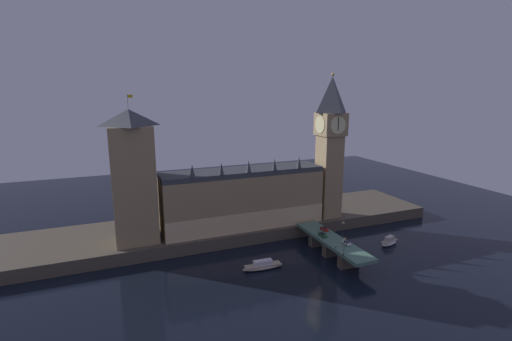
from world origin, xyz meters
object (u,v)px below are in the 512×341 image
(victoria_tower, at_px, (133,177))
(car_northbound_lead, at_px, (323,235))
(car_southbound_lead, at_px, (347,243))
(boat_downstream, at_px, (389,242))
(boat_upstream, at_px, (263,266))
(street_lamp_mid, at_px, (343,228))
(clock_tower, at_px, (330,143))
(pedestrian_near_rail, at_px, (336,247))
(street_lamp_near, at_px, (344,244))
(car_southbound_trail, at_px, (324,229))
(pedestrian_mid_walk, at_px, (346,238))

(victoria_tower, height_order, car_northbound_lead, victoria_tower)
(car_southbound_lead, height_order, boat_downstream, car_southbound_lead)
(boat_upstream, bearing_deg, street_lamp_mid, 0.65)
(clock_tower, bearing_deg, pedestrian_near_rail, -118.34)
(victoria_tower, relative_size, street_lamp_near, 8.78)
(car_northbound_lead, distance_m, pedestrian_near_rail, 13.69)
(victoria_tower, relative_size, car_southbound_lead, 15.26)
(boat_downstream, bearing_deg, clock_tower, 112.45)
(car_southbound_lead, height_order, car_southbound_trail, car_southbound_trail)
(boat_downstream, bearing_deg, boat_upstream, -179.95)
(car_southbound_trail, bearing_deg, street_lamp_mid, -75.82)
(pedestrian_near_rail, relative_size, street_lamp_mid, 0.22)
(boat_upstream, bearing_deg, pedestrian_near_rail, -16.40)
(street_lamp_near, bearing_deg, victoria_tower, 145.51)
(car_northbound_lead, xyz_separation_m, pedestrian_near_rail, (-2.24, -13.50, 0.17))
(pedestrian_near_rail, xyz_separation_m, street_lamp_near, (-0.40, -5.95, 3.62))
(car_northbound_lead, bearing_deg, boat_downstream, -8.81)
(car_southbound_trail, height_order, pedestrian_near_rail, pedestrian_near_rail)
(car_northbound_lead, height_order, boat_downstream, car_northbound_lead)
(car_southbound_lead, bearing_deg, street_lamp_near, -131.20)
(car_northbound_lead, bearing_deg, clock_tower, 54.03)
(pedestrian_near_rail, bearing_deg, boat_downstream, 13.46)
(victoria_tower, bearing_deg, street_lamp_near, -34.49)
(pedestrian_mid_walk, distance_m, street_lamp_near, 15.52)
(victoria_tower, bearing_deg, pedestrian_near_rail, -31.05)
(victoria_tower, bearing_deg, boat_upstream, -38.55)
(car_southbound_trail, distance_m, boat_downstream, 31.08)
(car_southbound_lead, bearing_deg, clock_tower, 68.46)
(street_lamp_near, xyz_separation_m, boat_upstream, (-27.96, 14.29, -10.40))
(car_southbound_lead, relative_size, pedestrian_mid_walk, 2.50)
(clock_tower, relative_size, victoria_tower, 1.16)
(car_southbound_lead, distance_m, boat_downstream, 29.78)
(pedestrian_near_rail, bearing_deg, car_southbound_trail, 70.73)
(car_southbound_lead, xyz_separation_m, street_lamp_near, (-7.12, -8.13, 3.83))
(pedestrian_mid_walk, height_order, street_lamp_mid, street_lamp_mid)
(car_northbound_lead, bearing_deg, street_lamp_near, -97.73)
(street_lamp_mid, bearing_deg, pedestrian_near_rail, -136.86)
(car_northbound_lead, distance_m, car_southbound_lead, 12.17)
(boat_upstream, distance_m, boat_downstream, 63.49)
(clock_tower, bearing_deg, car_northbound_lead, -125.97)
(clock_tower, height_order, car_southbound_trail, clock_tower)
(car_northbound_lead, distance_m, car_southbound_trail, 7.27)
(car_southbound_lead, height_order, street_lamp_near, street_lamp_near)
(pedestrian_near_rail, relative_size, street_lamp_near, 0.22)
(victoria_tower, height_order, car_southbound_lead, victoria_tower)
(pedestrian_mid_walk, bearing_deg, car_southbound_lead, -121.16)
(car_southbound_lead, height_order, street_lamp_mid, street_lamp_mid)
(street_lamp_near, xyz_separation_m, boat_downstream, (35.52, 14.35, -10.26))
(car_northbound_lead, xyz_separation_m, car_southbound_lead, (4.48, -11.31, -0.04))
(car_southbound_lead, distance_m, boat_upstream, 36.22)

